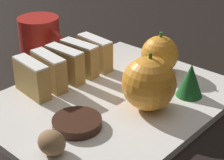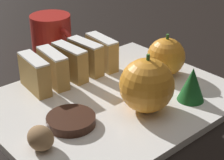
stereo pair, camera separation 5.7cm
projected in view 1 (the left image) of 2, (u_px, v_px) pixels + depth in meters
The scene contains 13 objects.
ground_plane at pixel (112, 104), 0.59m from camera, with size 6.00×6.00×0.00m, color black.
serving_platter at pixel (112, 100), 0.58m from camera, with size 0.29×0.37×0.01m.
stollen_slice_front at pixel (32, 78), 0.58m from camera, with size 0.07×0.03×0.06m.
stollen_slice_second at pixel (49, 71), 0.60m from camera, with size 0.07×0.03×0.06m.
stollen_slice_third at pixel (65, 64), 0.62m from camera, with size 0.07×0.02×0.06m.
stollen_slice_fourth at pixel (79, 58), 0.65m from camera, with size 0.07×0.03×0.06m.
stollen_slice_fifth at pixel (95, 53), 0.67m from camera, with size 0.07×0.03×0.06m.
orange_near at pixel (149, 83), 0.54m from camera, with size 0.08×0.08×0.09m.
orange_far at pixel (160, 54), 0.65m from camera, with size 0.07×0.07×0.07m.
walnut at pixel (52, 143), 0.45m from camera, with size 0.04×0.03×0.03m.
chocolate_cookie at pixel (77, 123), 0.51m from camera, with size 0.07×0.07×0.01m.
evergreen_sprig at pixel (190, 80), 0.57m from camera, with size 0.04×0.04×0.05m.
coffee_mug at pixel (40, 39), 0.72m from camera, with size 0.11×0.08×0.08m.
Camera 1 is at (0.34, -0.37, 0.30)m, focal length 60.00 mm.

